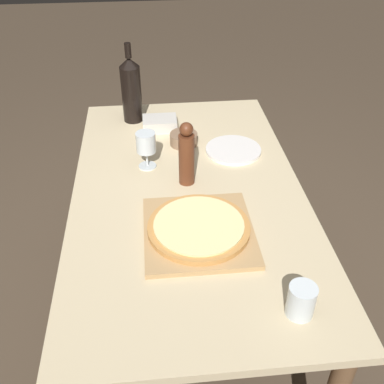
{
  "coord_description": "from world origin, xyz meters",
  "views": [
    {
      "loc": [
        -0.12,
        -1.32,
        1.73
      ],
      "look_at": [
        0.0,
        -0.09,
        0.82
      ],
      "focal_mm": 42.0,
      "sensor_mm": 36.0,
      "label": 1
    }
  ],
  "objects_px": {
    "pizza": "(199,227)",
    "small_bowl": "(184,139)",
    "pepper_mill": "(186,155)",
    "wine_glass": "(146,144)",
    "wine_bottle": "(131,89)"
  },
  "relations": [
    {
      "from": "pizza",
      "to": "small_bowl",
      "type": "distance_m",
      "value": 0.57
    },
    {
      "from": "pepper_mill",
      "to": "wine_glass",
      "type": "xyz_separation_m",
      "value": [
        -0.14,
        0.12,
        -0.01
      ]
    },
    {
      "from": "pizza",
      "to": "wine_glass",
      "type": "height_order",
      "value": "wine_glass"
    },
    {
      "from": "pizza",
      "to": "pepper_mill",
      "type": "relative_size",
      "value": 1.33
    },
    {
      "from": "pepper_mill",
      "to": "small_bowl",
      "type": "distance_m",
      "value": 0.3
    },
    {
      "from": "pizza",
      "to": "wine_bottle",
      "type": "bearing_deg",
      "value": 104.47
    },
    {
      "from": "pizza",
      "to": "small_bowl",
      "type": "bearing_deg",
      "value": 89.88
    },
    {
      "from": "wine_glass",
      "to": "small_bowl",
      "type": "distance_m",
      "value": 0.24
    },
    {
      "from": "wine_glass",
      "to": "small_bowl",
      "type": "bearing_deg",
      "value": 45.56
    },
    {
      "from": "wine_bottle",
      "to": "small_bowl",
      "type": "xyz_separation_m",
      "value": [
        0.21,
        -0.24,
        -0.13
      ]
    },
    {
      "from": "pepper_mill",
      "to": "pizza",
      "type": "bearing_deg",
      "value": -87.3
    },
    {
      "from": "pepper_mill",
      "to": "small_bowl",
      "type": "relative_size",
      "value": 2.12
    },
    {
      "from": "pepper_mill",
      "to": "small_bowl",
      "type": "height_order",
      "value": "pepper_mill"
    },
    {
      "from": "pepper_mill",
      "to": "wine_glass",
      "type": "relative_size",
      "value": 1.66
    },
    {
      "from": "pizza",
      "to": "pepper_mill",
      "type": "height_order",
      "value": "pepper_mill"
    }
  ]
}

